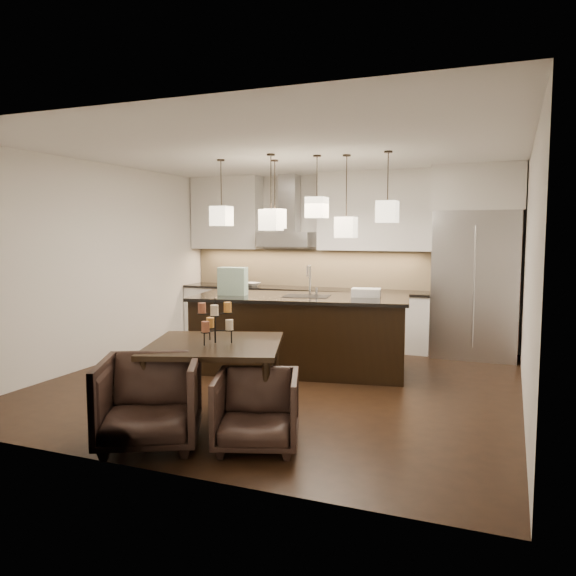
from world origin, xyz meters
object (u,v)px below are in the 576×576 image
at_px(refrigerator, 476,285).
at_px(island_body, 300,335).
at_px(armchair_right, 257,410).
at_px(dining_table, 216,380).
at_px(armchair_left, 150,402).

bearing_deg(refrigerator, island_body, -140.37).
distance_m(island_body, armchair_right, 2.74).
bearing_deg(dining_table, armchair_right, -57.23).
relative_size(refrigerator, island_body, 0.79).
distance_m(dining_table, armchair_right, 0.90).
bearing_deg(armchair_right, dining_table, 122.19).
bearing_deg(island_body, dining_table, -102.59).
bearing_deg(armchair_right, armchair_left, 179.42).
bearing_deg(island_body, armchair_right, -87.02).
relative_size(dining_table, armchair_left, 1.48).
height_order(refrigerator, dining_table, refrigerator).
bearing_deg(dining_table, refrigerator, 41.39).
bearing_deg(armchair_left, island_body, 58.02).
height_order(refrigerator, armchair_right, refrigerator).
height_order(refrigerator, armchair_left, refrigerator).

